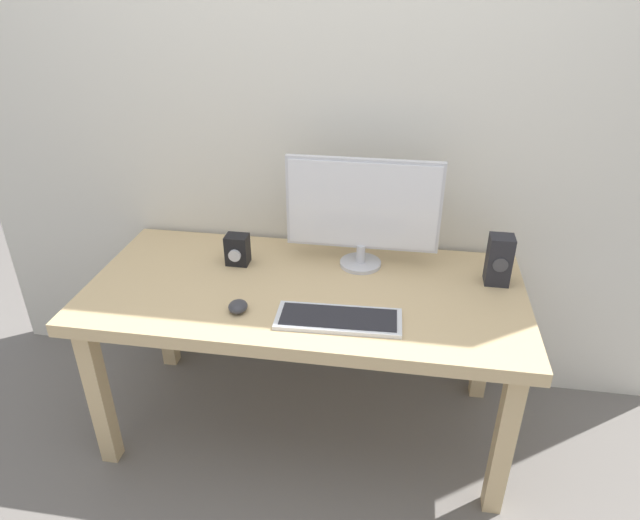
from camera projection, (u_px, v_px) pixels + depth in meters
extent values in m
plane|color=slate|center=(307.00, 422.00, 2.48)|extent=(6.00, 6.00, 0.00)
cube|color=silver|center=(323.00, 52.00, 2.14)|extent=(3.20, 0.04, 3.00)
cube|color=tan|center=(305.00, 292.00, 2.15)|extent=(1.67, 0.79, 0.05)
cube|color=tan|center=(99.00, 396.00, 2.15)|extent=(0.07, 0.07, 0.65)
cube|color=tan|center=(504.00, 443.00, 1.94)|extent=(0.07, 0.07, 0.65)
cube|color=tan|center=(164.00, 307.00, 2.70)|extent=(0.07, 0.07, 0.65)
cube|color=tan|center=(485.00, 337.00, 2.49)|extent=(0.07, 0.07, 0.65)
cylinder|color=silver|center=(360.00, 263.00, 2.28)|extent=(0.17, 0.17, 0.02)
cylinder|color=silver|center=(361.00, 254.00, 2.26)|extent=(0.04, 0.04, 0.07)
cube|color=silver|center=(363.00, 204.00, 2.17)|extent=(0.61, 0.02, 0.37)
cube|color=white|center=(363.00, 206.00, 2.16)|extent=(0.58, 0.01, 0.35)
cube|color=silver|center=(339.00, 319.00, 1.93)|extent=(0.44, 0.18, 0.02)
cube|color=#232328|center=(339.00, 317.00, 1.93)|extent=(0.41, 0.15, 0.00)
ellipsoid|color=#333338|center=(238.00, 306.00, 1.98)|extent=(0.08, 0.09, 0.04)
cube|color=#232328|center=(499.00, 260.00, 2.12)|extent=(0.09, 0.08, 0.20)
cylinder|color=#3F3F44|center=(500.00, 265.00, 2.08)|extent=(0.06, 0.00, 0.06)
cube|color=black|center=(237.00, 249.00, 2.28)|extent=(0.09, 0.07, 0.13)
cylinder|color=silver|center=(235.00, 256.00, 2.24)|extent=(0.05, 0.01, 0.05)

